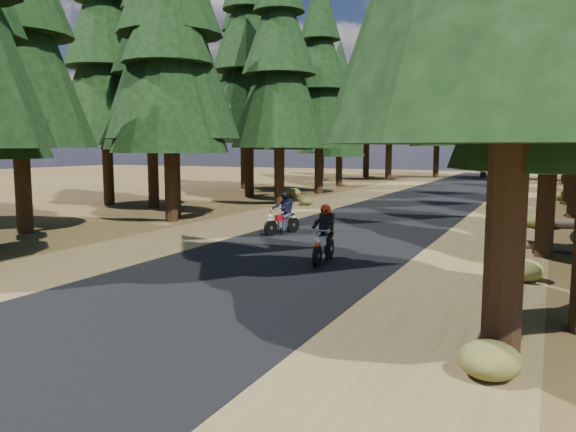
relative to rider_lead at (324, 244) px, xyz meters
name	(u,v)px	position (x,y,z in m)	size (l,w,h in m)	color
ground	(261,269)	(-1.12, -1.20, -0.49)	(120.00, 120.00, 0.00)	#48321A
road	(335,238)	(-1.12, 3.80, -0.49)	(6.00, 100.00, 0.01)	black
shoulder_l	(213,229)	(-5.72, 3.80, -0.49)	(3.20, 100.00, 0.01)	brown
shoulder_r	(487,249)	(3.48, 3.80, -0.49)	(3.20, 100.00, 0.01)	brown
pine_forest	(437,57)	(-1.14, 19.84, 7.40)	(34.59, 55.08, 16.32)	black
understory_shrubs	(449,225)	(1.97, 6.57, -0.22)	(15.87, 33.24, 0.62)	#474C1E
rider_lead	(324,244)	(0.00, 0.00, 0.00)	(0.63, 1.68, 1.46)	silver
rider_follow	(282,220)	(-2.98, 3.77, -0.02)	(1.00, 1.65, 1.41)	maroon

